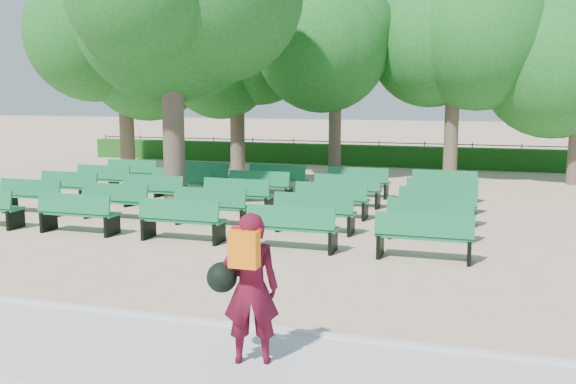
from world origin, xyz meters
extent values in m
plane|color=tan|center=(0.00, 0.00, 0.00)|extent=(120.00, 120.00, 0.00)
cube|color=beige|center=(0.00, -7.40, 0.03)|extent=(30.00, 2.20, 0.06)
cube|color=silver|center=(0.00, -6.25, 0.05)|extent=(30.00, 0.12, 0.10)
cube|color=#185616|center=(0.00, 14.00, 0.45)|extent=(26.00, 0.70, 0.90)
cube|color=#136F3D|center=(-0.76, 1.90, 0.47)|extent=(1.90, 0.60, 0.06)
cube|color=#136F3D|center=(-0.76, 1.68, 0.73)|extent=(1.88, 0.22, 0.44)
cylinder|color=brown|center=(-2.77, 2.03, 1.78)|extent=(0.60, 0.60, 3.56)
ellipsoid|color=#1B6721|center=(-2.77, 2.03, 5.06)|extent=(5.44, 5.44, 4.89)
imported|color=#4F0B1D|center=(2.98, -7.29, 0.97)|extent=(0.76, 0.62, 1.81)
cube|color=orange|center=(2.98, -7.49, 1.49)|extent=(0.34, 0.17, 0.42)
sphere|color=black|center=(2.64, -7.35, 1.09)|extent=(0.36, 0.36, 0.36)
camera|label=1|loc=(5.53, -14.08, 3.25)|focal=40.00mm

